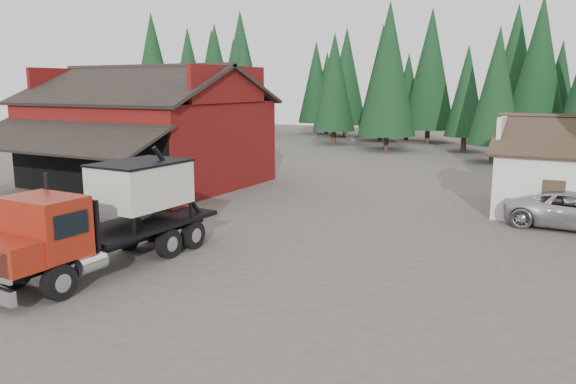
% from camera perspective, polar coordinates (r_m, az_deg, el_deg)
% --- Properties ---
extents(ground, '(120.00, 120.00, 0.00)m').
position_cam_1_polar(ground, '(21.26, -9.76, -5.63)').
color(ground, '#4F473E').
rests_on(ground, ground).
extents(red_barn, '(12.80, 13.63, 7.18)m').
position_cam_1_polar(red_barn, '(35.24, -14.08, 5.17)').
color(red_barn, maroon).
rests_on(red_barn, ground).
extents(conifer_backdrop, '(76.00, 16.00, 16.00)m').
position_cam_1_polar(conifer_backdrop, '(59.63, 16.04, 4.65)').
color(conifer_backdrop, black).
rests_on(conifer_backdrop, ground).
extents(near_pine_a, '(4.40, 4.40, 11.40)m').
position_cam_1_polar(near_pine_a, '(56.01, -10.05, 11.09)').
color(near_pine_a, '#382619').
rests_on(near_pine_a, ground).
extents(near_pine_b, '(3.96, 3.96, 10.40)m').
position_cam_1_polar(near_pine_b, '(46.44, 20.46, 10.06)').
color(near_pine_b, '#382619').
rests_on(near_pine_b, ground).
extents(near_pine_d, '(5.28, 5.28, 13.40)m').
position_cam_1_polar(near_pine_d, '(52.70, 10.17, 12.20)').
color(near_pine_d, '#382619').
rests_on(near_pine_d, ground).
extents(feed_truck, '(2.55, 8.67, 3.89)m').
position_cam_1_polar(feed_truck, '(19.32, -17.66, -2.09)').
color(feed_truck, black).
rests_on(feed_truck, ground).
extents(equip_box, '(0.87, 1.20, 0.60)m').
position_cam_1_polar(equip_box, '(24.91, -20.20, -3.00)').
color(equip_box, maroon).
rests_on(equip_box, ground).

